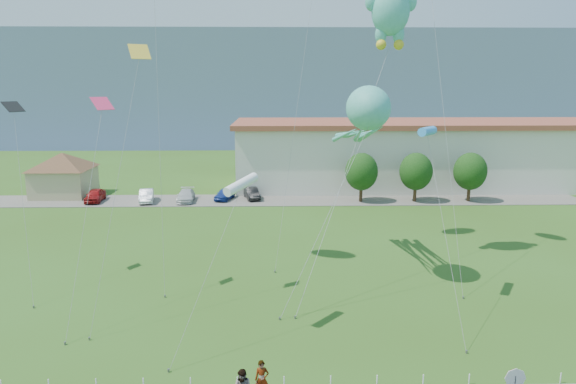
# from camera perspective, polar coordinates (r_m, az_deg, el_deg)

# --- Properties ---
(ground) EXTENTS (160.00, 160.00, 0.00)m
(ground) POSITION_cam_1_polar(r_m,az_deg,el_deg) (24.67, -2.94, -19.21)
(ground) COLOR #325317
(ground) RESTS_ON ground
(parking_strip) EXTENTS (70.00, 6.00, 0.06)m
(parking_strip) POSITION_cam_1_polar(r_m,az_deg,el_deg) (57.55, -1.97, -0.91)
(parking_strip) COLOR #59544C
(parking_strip) RESTS_ON ground
(hill_ridge) EXTENTS (160.00, 50.00, 25.00)m
(hill_ridge) POSITION_cam_1_polar(r_m,az_deg,el_deg) (141.13, -1.61, 11.74)
(hill_ridge) COLOR slate
(hill_ridge) RESTS_ON ground
(pavilion) EXTENTS (9.20, 9.20, 5.00)m
(pavilion) POSITION_cam_1_polar(r_m,az_deg,el_deg) (64.82, -23.70, 2.23)
(pavilion) COLOR tan
(pavilion) RESTS_ON ground
(warehouse) EXTENTS (61.00, 15.00, 8.20)m
(warehouse) POSITION_cam_1_polar(r_m,az_deg,el_deg) (70.39, 19.83, 4.12)
(warehouse) COLOR beige
(warehouse) RESTS_ON ground
(stop_sign) EXTENTS (0.80, 0.07, 2.50)m
(stop_sign) POSITION_cam_1_polar(r_m,az_deg,el_deg) (21.93, 23.87, -18.90)
(stop_sign) COLOR slate
(stop_sign) RESTS_ON ground
(rope_fence) EXTENTS (26.05, 0.05, 0.50)m
(rope_fence) POSITION_cam_1_polar(r_m,az_deg,el_deg) (23.43, -3.04, -20.32)
(rope_fence) COLOR white
(rope_fence) RESTS_ON ground
(tree_near) EXTENTS (3.60, 3.60, 5.47)m
(tree_near) POSITION_cam_1_polar(r_m,az_deg,el_deg) (56.67, 8.17, 2.24)
(tree_near) COLOR #3F2B19
(tree_near) RESTS_ON ground
(tree_mid) EXTENTS (3.60, 3.60, 5.47)m
(tree_mid) POSITION_cam_1_polar(r_m,az_deg,el_deg) (57.96, 14.03, 2.22)
(tree_mid) COLOR #3F2B19
(tree_mid) RESTS_ON ground
(tree_far) EXTENTS (3.60, 3.60, 5.47)m
(tree_far) POSITION_cam_1_polar(r_m,az_deg,el_deg) (59.82, 19.59, 2.17)
(tree_far) COLOR #3F2B19
(tree_far) RESTS_ON ground
(pedestrian_left) EXTENTS (0.59, 0.40, 1.60)m
(pedestrian_left) POSITION_cam_1_polar(r_m,az_deg,el_deg) (22.38, -2.93, -20.05)
(pedestrian_left) COLOR gray
(pedestrian_left) RESTS_ON sidewalk
(parked_car_red) EXTENTS (1.93, 4.19, 1.39)m
(parked_car_red) POSITION_cam_1_polar(r_m,az_deg,el_deg) (60.47, -20.65, -0.35)
(parked_car_red) COLOR maroon
(parked_car_red) RESTS_ON parking_strip
(parked_car_silver) EXTENTS (2.19, 4.33, 1.36)m
(parked_car_silver) POSITION_cam_1_polar(r_m,az_deg,el_deg) (58.57, -15.45, -0.40)
(parked_car_silver) COLOR silver
(parked_car_silver) RESTS_ON parking_strip
(parked_car_white) EXTENTS (2.03, 4.45, 1.26)m
(parked_car_white) POSITION_cam_1_polar(r_m,az_deg,el_deg) (57.85, -11.29, -0.39)
(parked_car_white) COLOR silver
(parked_car_white) RESTS_ON parking_strip
(parked_car_blue) EXTENTS (2.39, 3.97, 1.26)m
(parked_car_blue) POSITION_cam_1_polar(r_m,az_deg,el_deg) (58.02, -7.05, -0.22)
(parked_car_blue) COLOR navy
(parked_car_blue) RESTS_ON parking_strip
(parked_car_black) EXTENTS (2.20, 4.06, 1.27)m
(parked_car_black) POSITION_cam_1_polar(r_m,az_deg,el_deg) (58.09, -4.05, -0.14)
(parked_car_black) COLOR black
(parked_car_black) RESTS_ON parking_strip
(octopus_kite) EXTENTS (6.98, 13.03, 12.68)m
(octopus_kite) POSITION_cam_1_polar(r_m,az_deg,el_deg) (33.92, 8.44, 7.93)
(octopus_kite) COLOR teal
(octopus_kite) RESTS_ON ground
(teddy_bear_kite) EXTENTS (8.81, 11.95, 20.84)m
(teddy_bear_kite) POSITION_cam_1_polar(r_m,az_deg,el_deg) (38.35, 11.36, 19.74)
(teddy_bear_kite) COLOR teal
(teddy_bear_kite) RESTS_ON ground
(small_kite_yellow) EXTENTS (2.62, 6.32, 14.96)m
(small_kite_yellow) POSITION_cam_1_polar(r_m,az_deg,el_deg) (30.11, -16.80, 11.23)
(small_kite_yellow) COLOR yellow
(small_kite_yellow) RESTS_ON ground
(small_kite_white) EXTENTS (3.43, 5.49, 8.23)m
(small_kite_white) POSITION_cam_1_polar(r_m,az_deg,el_deg) (25.93, -5.29, 0.71)
(small_kite_white) COLOR white
(small_kite_white) RESTS_ON ground
(small_kite_cyan) EXTENTS (0.79, 7.95, 10.55)m
(small_kite_cyan) POSITION_cam_1_polar(r_m,az_deg,el_deg) (30.52, 15.27, 6.36)
(small_kite_cyan) COLOR #3496EA
(small_kite_cyan) RESTS_ON ground
(small_kite_pink) EXTENTS (1.29, 7.78, 12.07)m
(small_kite_pink) POSITION_cam_1_polar(r_m,az_deg,el_deg) (31.76, -20.33, 6.65)
(small_kite_pink) COLOR #F33667
(small_kite_pink) RESTS_ON ground
(small_kite_black) EXTENTS (3.46, 6.34, 11.76)m
(small_kite_black) POSITION_cam_1_polar(r_m,az_deg,el_deg) (37.09, -28.04, 6.29)
(small_kite_black) COLOR black
(small_kite_black) RESTS_ON ground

